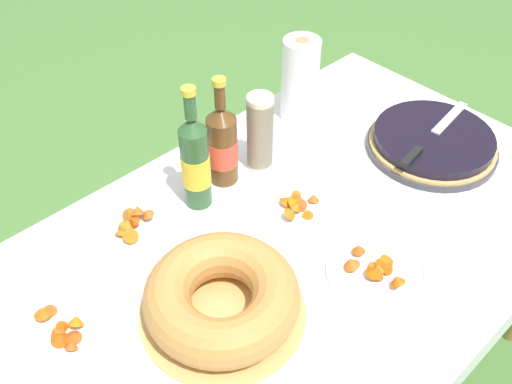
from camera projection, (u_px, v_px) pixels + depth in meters
name	position (u px, v px, depth m)	size (l,w,h in m)	color
ground_plane	(291.00, 382.00, 1.92)	(16.00, 16.00, 0.00)	#4C7A38
garden_table	(301.00, 252.00, 1.46)	(1.53, 0.95, 0.74)	#A87A47
tablecloth	(303.00, 236.00, 1.42)	(1.54, 0.96, 0.10)	white
berry_tart	(432.00, 142.00, 1.62)	(0.37, 0.37, 0.06)	#38383D
serving_knife	(430.00, 137.00, 1.58)	(0.37, 0.07, 0.01)	silver
bundt_cake	(222.00, 297.00, 1.20)	(0.36, 0.36, 0.11)	tan
cup_stack	(260.00, 133.00, 1.52)	(0.07, 0.07, 0.23)	beige
cider_bottle_green	(195.00, 162.00, 1.40)	(0.07, 0.07, 0.35)	#2D562D
cider_bottle_amber	(222.00, 144.00, 1.48)	(0.08, 0.08, 0.31)	brown
snack_plate_near	(377.00, 271.00, 1.30)	(0.23, 0.23, 0.06)	white
snack_plate_left	(296.00, 206.00, 1.46)	(0.20, 0.20, 0.06)	white
snack_plate_right	(59.00, 329.00, 1.19)	(0.23, 0.23, 0.05)	white
snack_plate_far	(133.00, 227.00, 1.40)	(0.20, 0.20, 0.06)	white
paper_towel_roll	(300.00, 80.00, 1.68)	(0.11, 0.11, 0.26)	white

